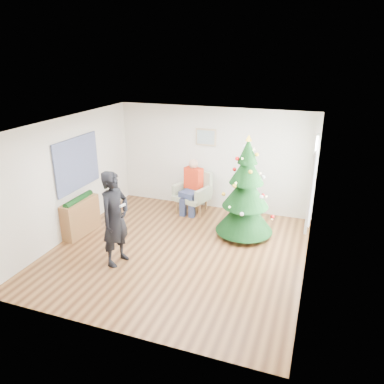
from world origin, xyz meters
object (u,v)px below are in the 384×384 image
at_px(stool, 246,223).
at_px(christmas_tree, 246,192).
at_px(standing_man, 115,219).
at_px(armchair, 193,197).
at_px(console, 80,217).

bearing_deg(stool, christmas_tree, 127.79).
bearing_deg(stool, standing_man, -138.40).
xyz_separation_m(stool, standing_man, (-2.11, -1.87, 0.59)).
relative_size(armchair, console, 1.03).
xyz_separation_m(christmas_tree, armchair, (-1.51, 0.89, -0.64)).
bearing_deg(christmas_tree, console, -161.62).
xyz_separation_m(christmas_tree, console, (-3.45, -1.15, -0.62)).
xyz_separation_m(stool, console, (-3.51, -1.07, 0.06)).
distance_m(christmas_tree, stool, 0.69).
bearing_deg(christmas_tree, stool, -52.21).
bearing_deg(christmas_tree, armchair, 149.55).
xyz_separation_m(armchair, console, (-1.94, -2.03, 0.02)).
xyz_separation_m(armchair, standing_man, (-0.54, -2.83, 0.54)).
distance_m(stool, standing_man, 2.88).
bearing_deg(console, stool, 21.55).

